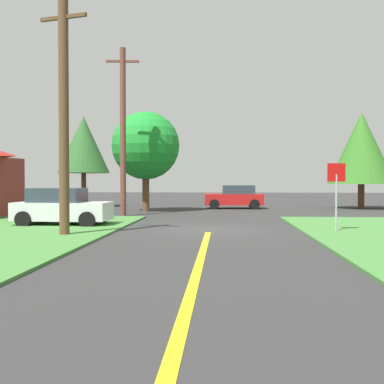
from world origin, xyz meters
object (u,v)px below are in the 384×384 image
(utility_pole_near, at_px, (64,115))
(oak_tree_right, at_px, (84,145))
(stop_sign, at_px, (336,185))
(car_approaching_junction, at_px, (235,197))
(utility_pole_mid, at_px, (123,130))
(oak_tree_left, at_px, (146,146))
(parked_car_near_building, at_px, (62,207))
(pine_tree_center, at_px, (361,148))

(utility_pole_near, distance_m, oak_tree_right, 19.08)
(stop_sign, distance_m, car_approaching_junction, 15.62)
(utility_pole_mid, relative_size, oak_tree_left, 1.46)
(stop_sign, bearing_deg, car_approaching_junction, -85.42)
(parked_car_near_building, bearing_deg, oak_tree_right, 104.82)
(pine_tree_center, bearing_deg, oak_tree_left, -164.64)
(utility_pole_near, xyz_separation_m, utility_pole_mid, (0.01, 9.63, 0.51))
(utility_pole_near, bearing_deg, parked_car_near_building, 110.53)
(stop_sign, height_order, pine_tree_center, pine_tree_center)
(utility_pole_near, xyz_separation_m, pine_tree_center, (15.10, 17.58, 0.01))
(car_approaching_junction, height_order, utility_pole_mid, utility_pole_mid)
(stop_sign, height_order, car_approaching_junction, stop_sign)
(parked_car_near_building, bearing_deg, utility_pole_mid, 78.28)
(stop_sign, distance_m, utility_pole_mid, 12.78)
(utility_pole_near, relative_size, utility_pole_mid, 0.89)
(parked_car_near_building, relative_size, utility_pole_mid, 0.44)
(utility_pole_mid, bearing_deg, oak_tree_right, 118.74)
(car_approaching_junction, xyz_separation_m, utility_pole_near, (-6.32, -17.02, 3.38))
(car_approaching_junction, relative_size, utility_pole_mid, 0.44)
(oak_tree_right, bearing_deg, car_approaching_junction, -7.33)
(pine_tree_center, distance_m, oak_tree_right, 19.95)
(car_approaching_junction, distance_m, utility_pole_near, 18.47)
(stop_sign, relative_size, parked_car_near_building, 0.64)
(utility_pole_mid, xyz_separation_m, oak_tree_right, (-4.84, 8.82, -0.09))
(parked_car_near_building, bearing_deg, car_approaching_junction, 61.52)
(utility_pole_near, bearing_deg, utility_pole_mid, 89.96)
(stop_sign, relative_size, pine_tree_center, 0.39)
(utility_pole_near, relative_size, oak_tree_right, 1.22)
(utility_pole_near, bearing_deg, oak_tree_right, 104.67)
(utility_pole_mid, xyz_separation_m, oak_tree_left, (0.61, 3.96, -0.57))
(parked_car_near_building, bearing_deg, utility_pole_near, -67.77)
(stop_sign, distance_m, pine_tree_center, 16.86)
(pine_tree_center, bearing_deg, oak_tree_right, 177.48)
(stop_sign, relative_size, oak_tree_left, 0.41)
(oak_tree_left, bearing_deg, pine_tree_center, 15.36)
(oak_tree_right, bearing_deg, stop_sign, -48.96)
(car_approaching_junction, bearing_deg, oak_tree_left, 29.41)
(parked_car_near_building, distance_m, utility_pole_near, 5.23)
(oak_tree_left, relative_size, oak_tree_right, 0.93)
(oak_tree_left, distance_m, pine_tree_center, 15.02)
(utility_pole_near, height_order, oak_tree_left, utility_pole_near)
(oak_tree_left, bearing_deg, utility_pole_near, -92.59)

